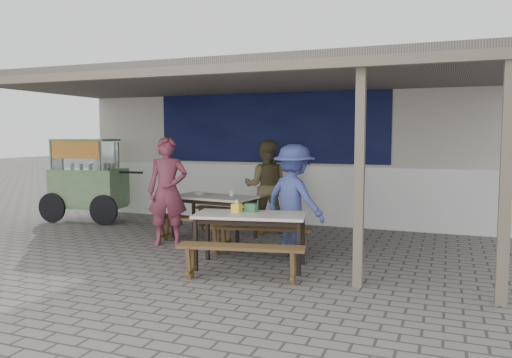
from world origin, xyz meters
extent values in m
plane|color=#615E58|center=(0.00, 0.00, 0.00)|extent=(60.00, 60.00, 0.00)
cube|color=beige|center=(0.00, 3.60, 1.75)|extent=(9.00, 1.20, 3.50)
cube|color=white|center=(0.00, 2.97, 0.60)|extent=(9.00, 0.10, 1.20)
cube|color=#0E1742|center=(-0.20, 2.98, 2.05)|extent=(5.00, 0.03, 1.60)
cube|color=#615A53|center=(0.00, 1.00, 2.75)|extent=(9.00, 4.20, 0.12)
cube|color=#726656|center=(0.00, -1.05, 2.65)|extent=(9.00, 0.12, 0.12)
cube|color=#726656|center=(3.90, -1.00, 1.35)|extent=(0.12, 0.12, 2.70)
cube|color=#726656|center=(2.35, -0.90, 1.35)|extent=(0.11, 0.11, 2.70)
cube|color=beige|center=(-0.52, 1.05, 0.73)|extent=(1.52, 0.92, 0.04)
cube|color=black|center=(-0.52, 1.05, 0.67)|extent=(1.41, 0.81, 0.06)
cube|color=black|center=(-1.22, 0.82, 0.35)|extent=(0.05, 0.05, 0.71)
cube|color=black|center=(0.10, 0.66, 0.35)|extent=(0.05, 0.05, 0.71)
cube|color=black|center=(-1.14, 1.45, 0.35)|extent=(0.05, 0.05, 0.71)
cube|color=black|center=(0.17, 1.29, 0.35)|extent=(0.05, 0.05, 0.71)
cube|color=brown|center=(-0.59, 0.46, 0.43)|extent=(1.57, 0.46, 0.04)
cube|color=brown|center=(-1.21, 0.53, 0.21)|extent=(0.08, 0.28, 0.41)
cube|color=brown|center=(0.02, 0.38, 0.21)|extent=(0.08, 0.28, 0.41)
cube|color=brown|center=(-0.45, 1.65, 0.43)|extent=(1.57, 0.46, 0.04)
cube|color=brown|center=(-1.07, 1.72, 0.21)|extent=(0.08, 0.28, 0.41)
cube|color=brown|center=(0.17, 1.58, 0.21)|extent=(0.08, 0.28, 0.41)
cube|color=beige|center=(0.82, -0.57, 0.73)|extent=(1.62, 1.00, 0.04)
cube|color=black|center=(0.82, -0.57, 0.67)|extent=(1.50, 0.88, 0.06)
cube|color=black|center=(0.20, -0.99, 0.35)|extent=(0.05, 0.05, 0.71)
cube|color=black|center=(1.56, -0.72, 0.35)|extent=(0.05, 0.05, 0.71)
cube|color=black|center=(0.08, -0.41, 0.35)|extent=(0.05, 0.05, 0.71)
cube|color=black|center=(1.44, -0.14, 0.35)|extent=(0.05, 0.05, 0.71)
cube|color=brown|center=(0.95, -1.21, 0.43)|extent=(1.63, 0.59, 0.04)
cube|color=brown|center=(0.31, -1.34, 0.21)|extent=(0.10, 0.28, 0.41)
cube|color=brown|center=(1.59, -1.08, 0.21)|extent=(0.10, 0.28, 0.41)
cube|color=brown|center=(0.69, 0.08, 0.43)|extent=(1.63, 0.59, 0.04)
cube|color=brown|center=(0.05, -0.05, 0.21)|extent=(0.10, 0.28, 0.41)
cube|color=brown|center=(1.33, 0.20, 0.21)|extent=(0.10, 0.28, 0.41)
cube|color=#739463|center=(-3.80, 1.72, 0.72)|extent=(1.57, 0.92, 0.78)
cube|color=#739463|center=(-3.80, 1.72, 0.31)|extent=(1.51, 0.87, 0.06)
cylinder|color=black|center=(-4.36, 1.24, 0.31)|extent=(0.62, 0.12, 0.62)
cylinder|color=black|center=(-3.15, 1.36, 0.31)|extent=(0.62, 0.12, 0.62)
cube|color=silver|center=(-3.86, 1.71, 1.41)|extent=(1.28, 0.78, 0.61)
cube|color=#739463|center=(-3.86, 1.71, 1.72)|extent=(1.33, 0.83, 0.04)
cube|color=#D96433|center=(-3.82, 1.36, 1.52)|extent=(1.10, 0.13, 0.35)
cylinder|color=black|center=(-2.92, 1.81, 1.05)|extent=(0.78, 0.12, 0.04)
imported|color=brown|center=(-0.98, 0.26, 0.90)|extent=(0.77, 0.64, 1.80)
imported|color=brown|center=(0.14, 1.94, 0.86)|extent=(0.97, 0.83, 1.72)
imported|color=#4453A0|center=(1.14, 0.44, 0.84)|extent=(1.25, 1.02, 1.68)
cube|color=gold|center=(0.60, -0.52, 0.81)|extent=(0.13, 0.13, 0.12)
cube|color=#2E6941|center=(0.76, -0.39, 0.81)|extent=(0.18, 0.13, 0.11)
cylinder|color=silver|center=(-0.25, 1.22, 0.80)|extent=(0.08, 0.08, 0.09)
imported|color=white|center=(-0.84, 1.16, 0.78)|extent=(0.24, 0.24, 0.05)
camera|label=1|loc=(3.33, -6.83, 1.82)|focal=35.00mm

